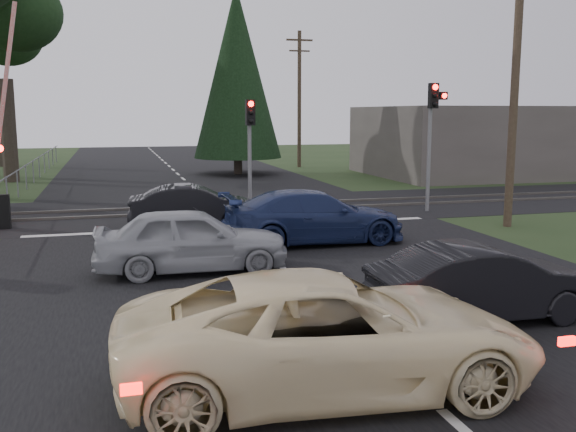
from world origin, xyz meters
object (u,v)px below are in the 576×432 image
object	(u,v)px
utility_pole_near	(515,78)
silver_car	(192,240)
utility_pole_mid	(299,97)
traffic_signal_center	(250,137)
utility_pole_far	(232,102)
traffic_signal_right	(433,122)
blue_sedan	(314,217)
cream_coupe	(329,333)
dark_car_far	(194,206)
dark_hatchback	(484,283)

from	to	relation	value
utility_pole_near	silver_car	size ratio (longest dim) A/B	2.04
utility_pole_mid	traffic_signal_center	bearing A→B (deg)	-111.21
silver_car	utility_pole_far	bearing A→B (deg)	-9.23
traffic_signal_right	silver_car	world-z (taller)	traffic_signal_right
traffic_signal_right	silver_car	distance (m)	12.08
traffic_signal_right	utility_pole_mid	distance (m)	20.60
utility_pole_near	blue_sedan	distance (m)	8.01
cream_coupe	dark_car_far	bearing A→B (deg)	5.14
utility_pole_far	dark_car_far	distance (m)	47.70
dark_car_far	cream_coupe	bearing A→B (deg)	-174.50
blue_sedan	silver_car	bearing A→B (deg)	122.81
utility_pole_near	silver_car	bearing A→B (deg)	-162.56
utility_pole_near	silver_car	xyz separation A→B (m)	(-10.60, -3.33, -3.97)
traffic_signal_right	traffic_signal_center	distance (m)	6.68
blue_sedan	traffic_signal_right	bearing A→B (deg)	-53.65
traffic_signal_center	utility_pole_far	bearing A→B (deg)	80.40
utility_pole_far	silver_car	xyz separation A→B (m)	(-10.60, -52.33, -3.97)
traffic_signal_right	utility_pole_mid	size ratio (longest dim) A/B	0.52
utility_pole_mid	dark_hatchback	bearing A→B (deg)	-100.68
utility_pole_near	utility_pole_mid	distance (m)	24.00
cream_coupe	dark_hatchback	size ratio (longest dim) A/B	1.36
blue_sedan	dark_car_far	xyz separation A→B (m)	(-2.92, 3.42, -0.07)
utility_pole_far	cream_coupe	world-z (taller)	utility_pole_far
traffic_signal_center	utility_pole_mid	xyz separation A→B (m)	(7.50, 19.32, 1.92)
utility_pole_far	blue_sedan	distance (m)	50.55
utility_pole_far	cream_coupe	bearing A→B (deg)	-99.24
utility_pole_mid	cream_coupe	distance (m)	35.76
traffic_signal_center	cream_coupe	xyz separation A→B (m)	(-2.13, -14.89, -2.03)
utility_pole_mid	blue_sedan	size ratio (longest dim) A/B	1.75
utility_pole_far	silver_car	bearing A→B (deg)	-101.45
utility_pole_near	dark_car_far	bearing A→B (deg)	165.70
utility_pole_near	utility_pole_far	distance (m)	49.00
utility_pole_near	blue_sedan	world-z (taller)	utility_pole_near
traffic_signal_center	dark_hatchback	world-z (taller)	traffic_signal_center
blue_sedan	utility_pole_mid	bearing A→B (deg)	-15.62
dark_hatchback	dark_car_far	world-z (taller)	dark_car_far
cream_coupe	dark_hatchback	bearing A→B (deg)	-56.59
traffic_signal_center	dark_car_far	size ratio (longest dim) A/B	1.00
traffic_signal_center	cream_coupe	world-z (taller)	traffic_signal_center
utility_pole_mid	utility_pole_far	distance (m)	25.00
traffic_signal_center	silver_car	distance (m)	8.83
traffic_signal_center	dark_car_far	bearing A→B (deg)	-136.69
utility_pole_near	utility_pole_far	xyz separation A→B (m)	(0.00, 49.00, 0.00)
utility_pole_near	cream_coupe	size ratio (longest dim) A/B	1.62
utility_pole_far	blue_sedan	world-z (taller)	utility_pole_far
traffic_signal_center	traffic_signal_right	bearing A→B (deg)	-10.41
traffic_signal_center	utility_pole_far	distance (m)	44.99
utility_pole_far	utility_pole_near	bearing A→B (deg)	-90.00
dark_hatchback	utility_pole_mid	bearing A→B (deg)	-9.80
traffic_signal_center	blue_sedan	bearing A→B (deg)	-83.76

